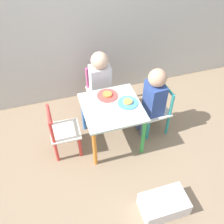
{
  "coord_description": "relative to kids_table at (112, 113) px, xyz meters",
  "views": [
    {
      "loc": [
        -0.48,
        -1.58,
        2.01
      ],
      "look_at": [
        0.0,
        0.0,
        0.38
      ],
      "focal_mm": 42.0,
      "sensor_mm": 36.0,
      "label": 1
    }
  ],
  "objects": [
    {
      "name": "storage_bin",
      "position": [
        0.18,
        -0.79,
        -0.3
      ],
      "size": [
        0.36,
        0.22,
        0.14
      ],
      "color": "silver",
      "rests_on": "ground_plane"
    },
    {
      "name": "plate_right",
      "position": [
        0.15,
        0.0,
        0.09
      ],
      "size": [
        0.18,
        0.18,
        0.03
      ],
      "color": "#4C9EE0",
      "rests_on": "kids_table"
    },
    {
      "name": "child_right",
      "position": [
        0.4,
        0.02,
        0.07
      ],
      "size": [
        0.22,
        0.21,
        0.73
      ],
      "rotation": [
        0.0,
        0.0,
        -1.52
      ],
      "color": "#4C608E",
      "rests_on": "ground_plane"
    },
    {
      "name": "ground_plane",
      "position": [
        0.0,
        0.0,
        -0.37
      ],
      "size": [
        6.0,
        6.0,
        0.0
      ],
      "primitive_type": "plane",
      "color": "#8C755B"
    },
    {
      "name": "kids_table",
      "position": [
        0.0,
        0.0,
        0.0
      ],
      "size": [
        0.51,
        0.51,
        0.45
      ],
      "color": "silver",
      "rests_on": "ground_plane"
    },
    {
      "name": "child_back",
      "position": [
        0.01,
        0.4,
        0.07
      ],
      "size": [
        0.2,
        0.22,
        0.74
      ],
      "rotation": [
        0.0,
        0.0,
        -0.01
      ],
      "color": "#38383D",
      "rests_on": "ground_plane"
    },
    {
      "name": "chair_red",
      "position": [
        -0.46,
        0.02,
        -0.13
      ],
      "size": [
        0.27,
        0.27,
        0.5
      ],
      "rotation": [
        0.0,
        0.0,
        1.54
      ],
      "color": "silver",
      "rests_on": "ground_plane"
    },
    {
      "name": "plate_back",
      "position": [
        0.0,
        0.15,
        0.09
      ],
      "size": [
        0.19,
        0.19,
        0.03
      ],
      "color": "#E54C47",
      "rests_on": "kids_table"
    },
    {
      "name": "chair_teal",
      "position": [
        0.46,
        0.03,
        -0.13
      ],
      "size": [
        0.27,
        0.27,
        0.5
      ],
      "rotation": [
        0.0,
        0.0,
        -1.52
      ],
      "color": "silver",
      "rests_on": "ground_plane"
    },
    {
      "name": "chair_pink",
      "position": [
        0.01,
        0.46,
        -0.13
      ],
      "size": [
        0.26,
        0.26,
        0.5
      ],
      "rotation": [
        0.0,
        0.0,
        -0.01
      ],
      "color": "silver",
      "rests_on": "ground_plane"
    }
  ]
}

